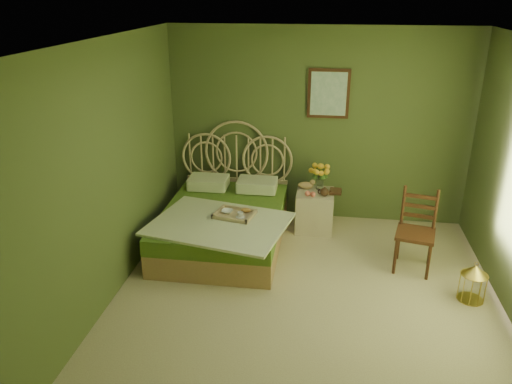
% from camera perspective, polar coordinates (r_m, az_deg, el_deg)
% --- Properties ---
extents(floor, '(4.50, 4.50, 0.00)m').
position_cam_1_polar(floor, '(5.25, 5.61, -12.91)').
color(floor, beige).
rests_on(floor, ground).
extents(ceiling, '(4.50, 4.50, 0.00)m').
position_cam_1_polar(ceiling, '(4.32, 6.95, 16.61)').
color(ceiling, silver).
rests_on(ceiling, wall_back).
extents(wall_back, '(4.00, 0.00, 4.00)m').
position_cam_1_polar(wall_back, '(6.77, 7.06, 7.42)').
color(wall_back, '#4D5D31').
rests_on(wall_back, floor).
extents(wall_left, '(0.00, 4.50, 4.50)m').
position_cam_1_polar(wall_left, '(5.09, -16.90, 1.58)').
color(wall_left, '#4D5D31').
rests_on(wall_left, floor).
extents(wall_art, '(0.54, 0.04, 0.64)m').
position_cam_1_polar(wall_art, '(6.64, 8.29, 11.06)').
color(wall_art, '#3B1A10').
rests_on(wall_art, wall_back).
extents(bed, '(1.71, 2.17, 1.34)m').
position_cam_1_polar(bed, '(6.31, -3.66, -3.31)').
color(bed, tan).
rests_on(bed, floor).
extents(nightstand, '(0.49, 0.49, 0.96)m').
position_cam_1_polar(nightstand, '(6.67, 6.79, -1.45)').
color(nightstand, beige).
rests_on(nightstand, floor).
extents(chair, '(0.50, 0.50, 0.94)m').
position_cam_1_polar(chair, '(5.95, 17.74, -3.61)').
color(chair, '#3B1A10').
rests_on(chair, floor).
extents(birdcage, '(0.27, 0.27, 0.41)m').
position_cam_1_polar(birdcage, '(5.68, 23.54, -9.53)').
color(birdcage, gold).
rests_on(birdcage, floor).
extents(book_lower, '(0.17, 0.22, 0.02)m').
position_cam_1_polar(book_lower, '(6.60, 8.38, 0.05)').
color(book_lower, '#381E0F').
rests_on(book_lower, nightstand).
extents(book_upper, '(0.17, 0.22, 0.02)m').
position_cam_1_polar(book_upper, '(6.59, 8.39, 0.21)').
color(book_upper, '#472819').
rests_on(book_upper, nightstand).
extents(cereal_bowl, '(0.15, 0.15, 0.03)m').
position_cam_1_polar(cereal_bowl, '(5.99, -3.31, -2.23)').
color(cereal_bowl, white).
rests_on(cereal_bowl, bed).
extents(coffee_cup, '(0.09, 0.09, 0.07)m').
position_cam_1_polar(coffee_cup, '(5.85, -1.80, -2.63)').
color(coffee_cup, white).
rests_on(coffee_cup, bed).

